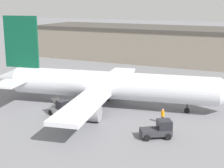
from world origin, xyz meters
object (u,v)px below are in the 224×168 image
Objects in this scene: belt_loader_truck at (61,108)px; airplane at (105,85)px; ground_crew_worker at (163,116)px; baggage_tug at (159,129)px.

airplane is at bearing 87.97° from belt_loader_truck.
belt_loader_truck reaches higher than ground_crew_worker.
airplane is at bearing -139.20° from ground_crew_worker.
baggage_tug reaches higher than ground_crew_worker.
ground_crew_worker is 4.48m from baggage_tug.
baggage_tug is (0.87, -4.40, -0.08)m from ground_crew_worker.
belt_loader_truck is at bearing -127.71° from airplane.
ground_crew_worker is (9.25, -3.16, -2.10)m from airplane.
airplane is 10.56× the size of belt_loader_truck.
baggage_tug is at bearing -19.21° from ground_crew_worker.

